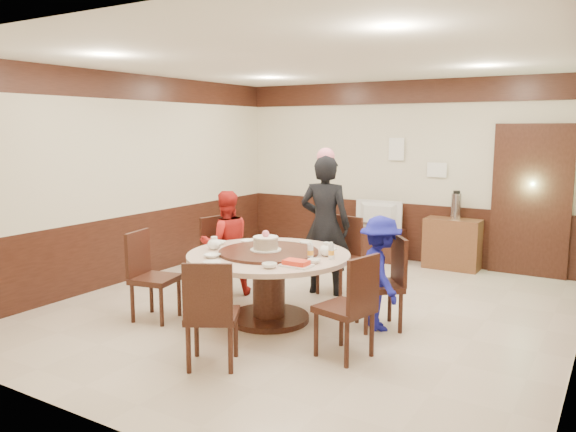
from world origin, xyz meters
The scene contains 31 objects.
room centered at (0.01, 0.01, 1.08)m, with size 6.00×6.04×2.84m.
banquet_table centered at (-0.19, -0.56, 0.53)m, with size 1.75×1.75×0.78m.
chair_0 centered at (0.93, -0.14, 0.30)m, with size 0.62×0.62×0.97m.
chair_1 centered at (0.01, 0.75, 0.30)m, with size 0.52×0.52×0.97m.
chair_2 centered at (-1.24, -0.01, 0.30)m, with size 0.54×0.53×0.97m.
chair_3 centered at (-1.30, -1.17, 0.30)m, with size 0.53×0.52×0.97m.
chair_4 centered at (0.03, -1.81, 0.30)m, with size 0.60×0.60×0.97m.
chair_5 centered at (0.95, -1.03, 0.30)m, with size 0.54×0.53×0.97m.
person_standing centered at (-0.15, 0.67, 0.87)m, with size 0.64×0.42×1.75m, color black.
person_red centered at (-1.19, -0.02, 0.66)m, with size 0.64×0.50×1.31m, color red.
person_blue centered at (0.93, -0.17, 0.59)m, with size 0.77×0.44×1.19m, color navy.
birthday_cake centered at (-0.23, -0.56, 0.86)m, with size 0.33×0.33×0.22m.
teapot_left centered at (-0.81, -0.72, 0.81)m, with size 0.17×0.15×0.13m, color white.
teapot_right centered at (0.39, -0.35, 0.81)m, with size 0.17×0.15×0.13m, color white.
bowl_0 centered at (-0.71, -0.24, 0.77)m, with size 0.14×0.14×0.04m, color white.
bowl_1 centered at (0.17, -1.10, 0.77)m, with size 0.15×0.15×0.05m, color white.
bowl_2 centered at (-0.58, -1.05, 0.77)m, with size 0.16×0.16×0.04m, color white.
bowl_3 centered at (0.44, -0.70, 0.77)m, with size 0.13×0.13×0.04m, color white.
bowl_4 centered at (-0.93, -0.49, 0.77)m, with size 0.17×0.17×0.04m, color white.
bowl_5 centered at (-0.06, 0.00, 0.77)m, with size 0.14×0.14×0.04m, color white.
saucer_near centered at (-0.44, -1.21, 0.76)m, with size 0.18×0.18×0.01m, color white.
saucer_far centered at (0.26, -0.06, 0.76)m, with size 0.18×0.18×0.01m, color white.
shrimp_platter centered at (0.36, -0.91, 0.78)m, with size 0.30×0.20×0.06m.
bottle_0 centered at (0.33, -0.58, 0.83)m, with size 0.06×0.06×0.16m, color white.
bottle_1 centered at (0.51, -0.47, 0.83)m, with size 0.06×0.06×0.16m, color white.
tv_stand centered at (-0.31, 2.75, 0.25)m, with size 0.85×0.45×0.50m, color #32170F.
television centered at (-0.31, 2.75, 0.72)m, with size 0.77×0.10×0.44m, color gray.
side_cabinet centered at (0.88, 2.78, 0.38)m, with size 0.80×0.40×0.75m, color brown.
thermos centered at (0.91, 2.78, 0.94)m, with size 0.15×0.15×0.38m, color silver.
notice_left centered at (-0.10, 2.96, 1.75)m, with size 0.25×0.00×0.35m, color white.
notice_right centered at (0.55, 2.96, 1.45)m, with size 0.30×0.00×0.22m, color white.
Camera 1 is at (3.03, -5.47, 2.07)m, focal length 35.00 mm.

